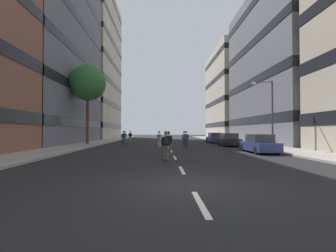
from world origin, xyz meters
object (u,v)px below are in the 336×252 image
object	(u,v)px
street_tree_near	(88,83)
streetlamp_right	(269,107)
skater_3	(125,136)
skater_6	(159,138)
skater_1	(166,144)
skater_2	(169,142)
skater_7	(130,136)
parked_car_near	(259,144)
skater_5	(123,137)
skater_4	(184,138)
skater_0	(186,138)
parked_car_far	(229,140)
parked_car_mid	(215,138)

from	to	relation	value
street_tree_near	streetlamp_right	bearing A→B (deg)	-22.12
streetlamp_right	skater_3	distance (m)	20.45
streetlamp_right	skater_6	distance (m)	11.44
skater_1	skater_2	world-z (taller)	same
skater_7	skater_3	bearing A→B (deg)	-103.98
parked_car_near	skater_5	world-z (taller)	skater_5
skater_4	skater_2	bearing A→B (deg)	-102.74
parked_car_near	skater_7	world-z (taller)	skater_7
skater_1	skater_6	size ratio (longest dim) A/B	1.00
skater_3	skater_4	xyz separation A→B (m)	(7.95, -8.55, 0.00)
skater_0	skater_1	xyz separation A→B (m)	(-2.44, -10.47, 0.00)
skater_4	streetlamp_right	bearing A→B (deg)	-28.11
streetlamp_right	skater_0	bearing A→B (deg)	162.19
skater_1	skater_7	xyz separation A→B (m)	(-5.04, 22.81, -0.03)
skater_0	skater_3	xyz separation A→B (m)	(-8.00, 10.22, 0.00)
skater_7	skater_1	bearing A→B (deg)	-77.55
skater_2	skater_5	world-z (taller)	same
parked_car_near	skater_1	world-z (taller)	skater_1
parked_car_near	skater_2	xyz separation A→B (m)	(-7.48, -1.80, 0.29)
skater_1	skater_3	world-z (taller)	same
street_tree_near	skater_2	distance (m)	17.91
skater_1	skater_3	xyz separation A→B (m)	(-5.57, 20.69, 0.00)
parked_car_far	skater_5	world-z (taller)	skater_5
skater_3	skater_4	bearing A→B (deg)	-47.09
skater_3	skater_6	distance (m)	11.00
streetlamp_right	skater_5	world-z (taller)	streetlamp_right
parked_car_near	parked_car_mid	size ratio (longest dim) A/B	1.00
parked_car_far	skater_5	bearing A→B (deg)	171.47
parked_car_near	skater_5	bearing A→B (deg)	140.51
parked_car_far	skater_3	xyz separation A→B (m)	(-13.33, 7.53, 0.32)
parked_car_mid	skater_1	xyz separation A→B (m)	(-7.76, -20.28, 0.32)
street_tree_near	skater_5	bearing A→B (deg)	-11.63
streetlamp_right	skater_6	world-z (taller)	streetlamp_right
parked_car_mid	parked_car_near	bearing A→B (deg)	-90.00
skater_0	skater_2	distance (m)	7.94
parked_car_far	skater_3	distance (m)	15.31
parked_car_near	skater_3	xyz separation A→B (m)	(-13.33, 16.06, 0.32)
parked_car_mid	skater_7	bearing A→B (deg)	168.80
parked_car_mid	parked_car_far	distance (m)	7.11
parked_car_near	streetlamp_right	world-z (taller)	streetlamp_right
parked_car_far	skater_7	size ratio (longest dim) A/B	2.47
parked_car_mid	street_tree_near	size ratio (longest dim) A/B	0.43
parked_car_far	street_tree_near	size ratio (longest dim) A/B	0.43
skater_0	skater_4	bearing A→B (deg)	91.88
parked_car_far	street_tree_near	distance (m)	19.06
parked_car_mid	skater_2	xyz separation A→B (m)	(-7.48, -17.45, 0.29)
parked_car_mid	skater_4	bearing A→B (deg)	-123.48
parked_car_far	skater_0	xyz separation A→B (m)	(-5.32, -2.69, 0.32)
parked_car_mid	streetlamp_right	xyz separation A→B (m)	(2.39, -12.28, 3.44)
parked_car_far	skater_0	world-z (taller)	skater_0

